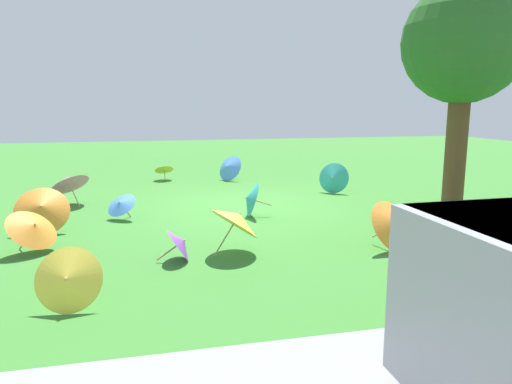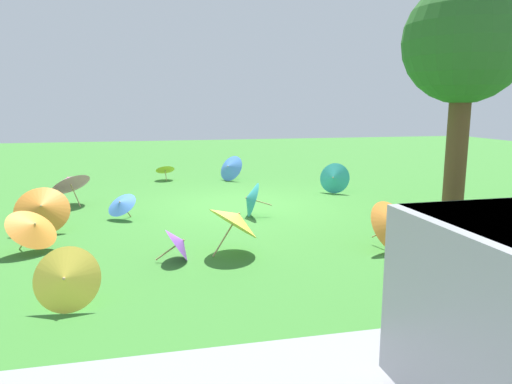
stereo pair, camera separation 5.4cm
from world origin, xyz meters
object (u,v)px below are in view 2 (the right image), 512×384
Objects in this scene: parasol_yellow_0 at (165,169)px; parasol_orange_0 at (397,225)px; parasol_pink_0 at (69,181)px; parasol_yellow_2 at (236,219)px; parasol_blue_0 at (230,167)px; parasol_orange_2 at (42,208)px; parasol_teal_1 at (334,178)px; parasol_orange_1 at (33,227)px; parasol_yellow_1 at (66,279)px; shade_tree at (465,45)px; parasol_blue_1 at (121,204)px; parasol_purple_0 at (180,243)px; parasol_teal_0 at (250,199)px.

parasol_yellow_0 is 0.58× the size of parasol_orange_0.
parasol_pink_0 is 5.31m from parasol_yellow_2.
parasol_blue_0 is 6.71m from parasol_orange_2.
parasol_orange_0 is 4.92m from parasol_teal_1.
parasol_yellow_1 is at bearing 109.44° from parasol_orange_1.
shade_tree is 8.65m from parasol_orange_1.
parasol_orange_0 is at bearing -165.91° from parasol_yellow_1.
parasol_pink_0 is 1.51× the size of parasol_yellow_1.
parasol_orange_1 reaches higher than parasol_blue_1.
parasol_pink_0 is 1.15× the size of parasol_orange_1.
parasol_pink_0 is (2.18, -4.50, 0.29)m from parasol_purple_0.
parasol_blue_0 is at bearing -123.81° from parasol_blue_1.
parasol_pink_0 is 4.95m from parasol_blue_0.
parasol_yellow_1 is at bearing 47.01° from parasol_teal_1.
parasol_blue_0 is 7.55m from parasol_orange_1.
parasol_blue_0 is 1.22× the size of parasol_blue_1.
parasol_teal_1 reaches higher than parasol_teal_0.
parasol_yellow_0 is 0.60× the size of parasol_yellow_2.
parasol_blue_1 reaches higher than parasol_purple_0.
parasol_teal_1 reaches higher than parasol_blue_1.
shade_tree is 5.92× the size of parasol_yellow_1.
shade_tree is 8.52m from parasol_yellow_1.
shade_tree is 4.36m from parasol_teal_1.
parasol_yellow_1 is 0.96× the size of parasol_teal_1.
parasol_purple_0 is at bearing 109.18° from parasol_blue_1.
parasol_orange_2 is (5.63, -2.29, 0.04)m from parasol_orange_0.
parasol_orange_2 reaches higher than parasol_yellow_0.
parasol_teal_0 reaches higher than parasol_yellow_1.
parasol_orange_1 is at bearing 89.87° from parasol_pink_0.
parasol_orange_0 reaches higher than parasol_teal_0.
parasol_orange_2 reaches higher than parasol_purple_0.
parasol_teal_1 is (1.61, -2.68, -3.03)m from shade_tree.
shade_tree is 6.91m from parasol_purple_0.
parasol_blue_0 reaches higher than parasol_yellow_0.
shade_tree is 4.53× the size of parasol_yellow_2.
parasol_blue_1 is at bearing 77.98° from parasol_yellow_0.
parasol_pink_0 is at bearing -40.87° from parasol_orange_0.
parasol_blue_0 is at bearing -111.00° from parasol_yellow_1.
parasol_teal_0 is 0.73× the size of parasol_orange_1.
parasol_yellow_2 is at bearing 96.04° from parasol_yellow_0.
parasol_pink_0 is 1.58× the size of parasol_teal_0.
parasol_teal_1 is (-0.90, -4.83, -0.02)m from parasol_orange_0.
parasol_blue_0 reaches higher than parasol_purple_0.
parasol_orange_0 is 6.07m from parasol_orange_2.
parasol_yellow_0 is (-0.07, -7.72, 0.08)m from parasol_purple_0.
parasol_blue_0 is at bearing -49.32° from parasol_teal_1.
shade_tree is 7.56m from parasol_blue_1.
parasol_orange_2 is (2.35, 5.72, 0.12)m from parasol_yellow_0.
parasol_teal_0 is 0.95× the size of parasol_blue_1.
parasol_teal_1 is 7.01m from parasol_orange_2.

